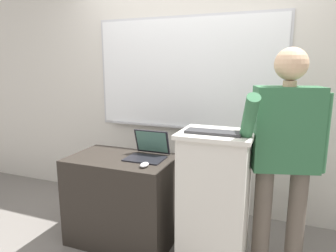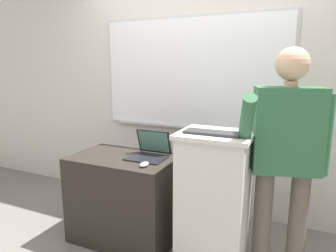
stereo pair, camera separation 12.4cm
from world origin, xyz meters
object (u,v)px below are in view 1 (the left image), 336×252
object	(u,v)px
person_presenter	(285,147)
laptop	(149,149)
lectern_podium	(214,201)
side_desk	(123,199)
computer_mouse_by_laptop	(144,165)
wireless_keyboard	(213,132)

from	to	relation	value
person_presenter	laptop	bearing A→B (deg)	163.49
lectern_podium	side_desk	distance (m)	0.83
side_desk	computer_mouse_by_laptop	xyz separation A→B (m)	(0.29, -0.15, 0.40)
lectern_podium	side_desk	size ratio (longest dim) A/B	1.19
laptop	computer_mouse_by_laptop	size ratio (longest dim) A/B	3.16
side_desk	wireless_keyboard	bearing A→B (deg)	-7.29
wireless_keyboard	person_presenter	bearing A→B (deg)	22.03
side_desk	laptop	bearing A→B (deg)	26.07
lectern_podium	laptop	bearing A→B (deg)	166.01
lectern_podium	laptop	world-z (taller)	lectern_podium
side_desk	person_presenter	bearing A→B (deg)	3.94
side_desk	computer_mouse_by_laptop	world-z (taller)	computer_mouse_by_laptop
person_presenter	wireless_keyboard	size ratio (longest dim) A/B	4.21
side_desk	wireless_keyboard	xyz separation A→B (m)	(0.81, -0.10, 0.69)
lectern_podium	person_presenter	size ratio (longest dim) A/B	0.64
lectern_podium	wireless_keyboard	bearing A→B (deg)	-99.71
lectern_podium	computer_mouse_by_laptop	size ratio (longest dim) A/B	10.59
laptop	wireless_keyboard	world-z (taller)	wireless_keyboard
computer_mouse_by_laptop	wireless_keyboard	bearing A→B (deg)	5.01
lectern_podium	wireless_keyboard	distance (m)	0.54
side_desk	computer_mouse_by_laptop	distance (m)	0.51
side_desk	wireless_keyboard	distance (m)	1.06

